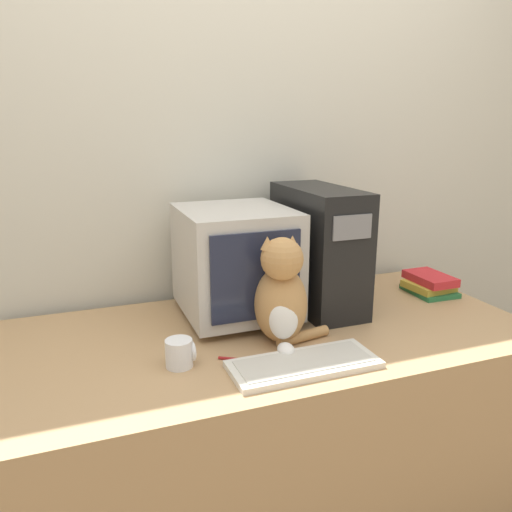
{
  "coord_description": "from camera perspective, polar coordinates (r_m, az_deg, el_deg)",
  "views": [
    {
      "loc": [
        -0.59,
        -1.0,
        1.45
      ],
      "look_at": [
        -0.04,
        0.46,
        1.03
      ],
      "focal_mm": 35.0,
      "sensor_mm": 36.0,
      "label": 1
    }
  ],
  "objects": [
    {
      "name": "crt_monitor",
      "position": [
        1.74,
        -2.35,
        -0.65
      ],
      "size": [
        0.37,
        0.42,
        0.39
      ],
      "color": "#BCB7AD",
      "rests_on": "desk"
    },
    {
      "name": "pen",
      "position": [
        1.48,
        -1.76,
        -11.75
      ],
      "size": [
        0.12,
        0.08,
        0.01
      ],
      "color": "maroon",
      "rests_on": "desk"
    },
    {
      "name": "book_stack",
      "position": [
        2.13,
        19.21,
        -3.06
      ],
      "size": [
        0.17,
        0.2,
        0.08
      ],
      "color": "#28703D",
      "rests_on": "desk"
    },
    {
      "name": "desk",
      "position": [
        1.87,
        1.61,
        -19.55
      ],
      "size": [
        1.75,
        0.83,
        0.78
      ],
      "color": "tan",
      "rests_on": "ground_plane"
    },
    {
      "name": "wall_back",
      "position": [
        2.0,
        -3.48,
        9.3
      ],
      "size": [
        7.0,
        0.05,
        2.5
      ],
      "color": "beige",
      "rests_on": "ground_plane"
    },
    {
      "name": "mug",
      "position": [
        1.45,
        -8.67,
        -10.9
      ],
      "size": [
        0.08,
        0.08,
        0.08
      ],
      "color": "white",
      "rests_on": "desk"
    },
    {
      "name": "computer_tower",
      "position": [
        1.85,
        7.09,
        0.94
      ],
      "size": [
        0.2,
        0.46,
        0.44
      ],
      "color": "black",
      "rests_on": "desk"
    },
    {
      "name": "cat",
      "position": [
        1.54,
        2.83,
        -4.69
      ],
      "size": [
        0.26,
        0.26,
        0.35
      ],
      "rotation": [
        0.0,
        0.0,
        -0.21
      ],
      "color": "#B7844C",
      "rests_on": "desk"
    },
    {
      "name": "keyboard",
      "position": [
        1.45,
        5.5,
        -12.18
      ],
      "size": [
        0.43,
        0.17,
        0.02
      ],
      "color": "silver",
      "rests_on": "desk"
    }
  ]
}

